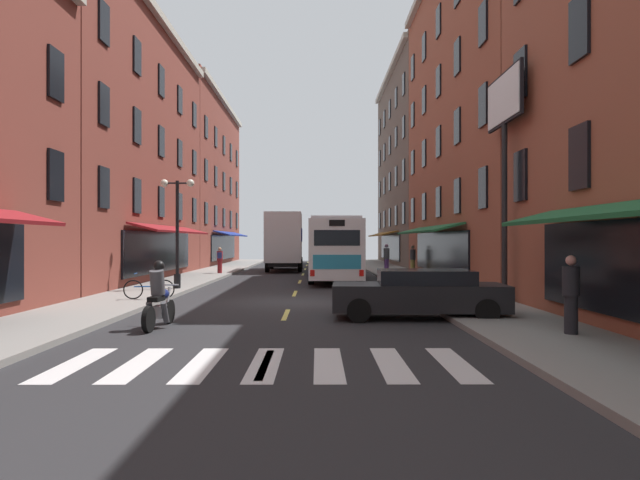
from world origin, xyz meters
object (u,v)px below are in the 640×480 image
Objects in this scene: transit_bus at (333,248)px; sedan_mid at (290,256)px; motorcycle_rider at (159,299)px; street_lamp_twin at (177,227)px; billboard_sign at (504,124)px; box_truck at (285,242)px; pedestrian_far at (571,293)px; pedestrian_near at (220,260)px; sedan_near at (420,293)px; pedestrian_mid at (387,258)px; bicycle_near at (149,288)px; pedestrian_rear at (413,259)px.

transit_bus reaches higher than sedan_mid.
motorcycle_rider is 10.26m from street_lamp_twin.
sedan_mid is (-8.62, 32.72, -5.26)m from billboard_sign.
box_truck is at bearing 111.47° from billboard_sign.
billboard_sign is 14.08m from transit_bus.
pedestrian_far reaches higher than sedan_mid.
transit_bus reaches higher than pedestrian_near.
billboard_sign is at bearing 41.18° from sedan_near.
pedestrian_near is at bearing -133.45° from pedestrian_mid.
pedestrian_near is (-3.55, -16.39, 0.28)m from sedan_mid.
box_truck is 26.14m from motorcycle_rider.
pedestrian_far reaches higher than sedan_near.
street_lamp_twin reaches higher than pedestrian_mid.
bicycle_near is 0.94× the size of pedestrian_mid.
street_lamp_twin is at bearing -96.58° from pedestrian_near.
pedestrian_mid is at bearing 96.77° from billboard_sign.
pedestrian_far is at bearing -78.50° from sedan_mid.
sedan_near is 18.92m from pedestrian_mid.
bicycle_near is at bearing 171.38° from pedestrian_far.
sedan_mid is 27.72m from street_lamp_twin.
sedan_mid reaches higher than sedan_near.
street_lamp_twin is (-10.14, -10.67, 1.62)m from pedestrian_mid.
bicycle_near is (-6.66, -11.41, -1.22)m from transit_bus.
box_truck is 8.62m from pedestrian_mid.
transit_bus is 6.67× the size of bicycle_near.
pedestrian_near is at bearing 90.92° from bicycle_near.
sedan_near is (1.94, -15.25, -1.03)m from transit_bus.
street_lamp_twin is at bearing 136.81° from sedan_near.
pedestrian_rear is (8.37, -16.54, 0.32)m from sedan_mid.
box_truck reaches higher than transit_bus.
transit_bus is at bearing -37.21° from pedestrian_near.
pedestrian_near is 0.94× the size of pedestrian_far.
box_truck is at bearing 109.28° from transit_bus.
sedan_near is at bearing -81.52° from sedan_mid.
pedestrian_near reaches higher than sedan_mid.
pedestrian_mid is at bearing -68.14° from sedan_mid.
box_truck is 1.65× the size of sedan_near.
pedestrian_rear is at bearing 80.89° from sedan_near.
bicycle_near is at bearing 42.68° from pedestrian_rear.
box_truck is at bearing 101.90° from sedan_near.
pedestrian_far is at bearing 79.03° from pedestrian_rear.
billboard_sign is 4.71× the size of pedestrian_near.
pedestrian_far reaches higher than bicycle_near.
box_truck reaches higher than pedestrian_mid.
pedestrian_rear is at bearing 56.36° from pedestrian_mid.
pedestrian_near reaches higher than motorcycle_rider.
billboard_sign is 3.62× the size of motorcycle_rider.
pedestrian_rear reaches higher than sedan_near.
sedan_near is 2.66× the size of pedestrian_mid.
sedan_near is 12.13m from street_lamp_twin.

